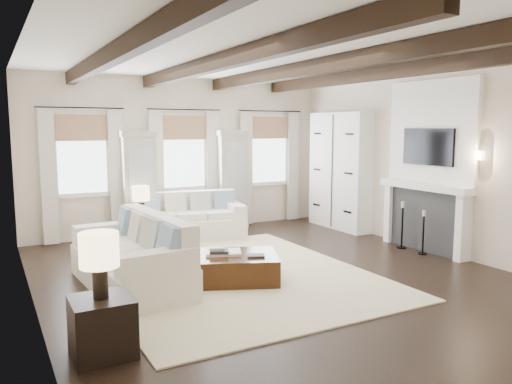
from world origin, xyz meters
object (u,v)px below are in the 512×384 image
sofa_left (135,258)px  side_table_back (142,228)px  side_table_front (102,327)px  ottoman (225,268)px  sofa_back (189,220)px

sofa_left → side_table_back: bearing=72.4°
sofa_left → side_table_front: (-0.84, -1.94, -0.11)m
sofa_left → side_table_back: sofa_left is taller
sofa_left → side_table_front: size_ratio=4.19×
ottoman → side_table_front: size_ratio=2.61×
sofa_back → ottoman: bearing=-101.2°
ottoman → side_table_back: size_ratio=2.77×
sofa_back → side_table_back: size_ratio=4.20×
sofa_left → side_table_back: (0.82, 2.59, -0.13)m
sofa_left → ottoman: (1.18, -0.39, -0.20)m
sofa_back → ottoman: (-0.58, -2.91, -0.17)m
sofa_back → side_table_front: sofa_back is taller
side_table_front → side_table_back: side_table_front is taller
sofa_back → side_table_front: bearing=-120.2°
sofa_left → ottoman: bearing=-18.5°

